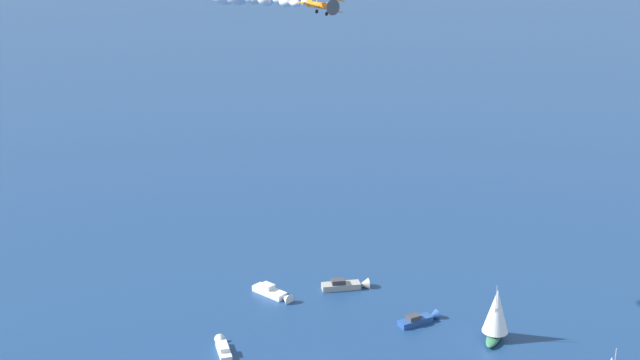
{
  "coord_description": "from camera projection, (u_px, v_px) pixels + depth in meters",
  "views": [
    {
      "loc": [
        87.55,
        79.4,
        72.82
      ],
      "look_at": [
        0.0,
        0.0,
        34.21
      ],
      "focal_mm": 44.45,
      "sensor_mm": 36.0,
      "label": 1
    }
  ],
  "objects": [
    {
      "name": "motorboat_near_centre",
      "position": [
        223.0,
        348.0,
        141.0
      ],
      "size": [
        5.73,
        7.61,
        2.24
      ],
      "color": "white",
      "rests_on": "ground_plane"
    },
    {
      "name": "sailboat_inshore",
      "position": [
        496.0,
        314.0,
        143.74
      ],
      "size": [
        8.93,
        5.99,
        11.1
      ],
      "color": "#33704C",
      "rests_on": "ground_plane"
    },
    {
      "name": "motorboat_offshore",
      "position": [
        347.0,
        285.0,
        164.94
      ],
      "size": [
        9.38,
        8.09,
        2.87
      ],
      "color": "#9E9993",
      "rests_on": "ground_plane"
    },
    {
      "name": "motorboat_trailing",
      "position": [
        421.0,
        319.0,
        151.01
      ],
      "size": [
        8.85,
        4.76,
        2.49
      ],
      "color": "#23478C",
      "rests_on": "ground_plane"
    },
    {
      "name": "motorboat_mid_cluster",
      "position": [
        274.0,
        293.0,
        161.36
      ],
      "size": [
        2.67,
        9.65,
        2.79
      ],
      "color": "white",
      "rests_on": "ground_plane"
    },
    {
      "name": "biplane_lead",
      "position": [
        321.0,
        5.0,
        115.71
      ],
      "size": [
        7.5,
        7.08,
        3.73
      ],
      "color": "orange"
    }
  ]
}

